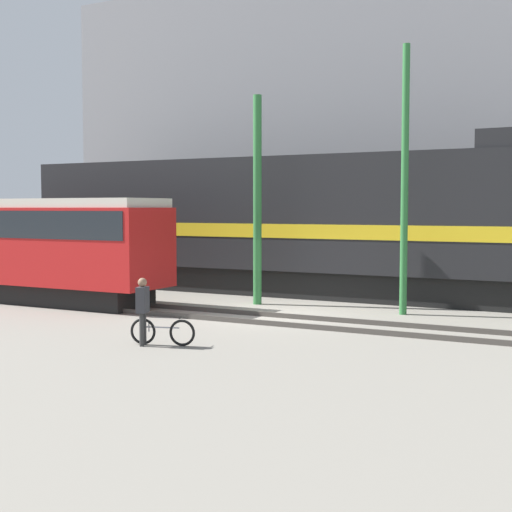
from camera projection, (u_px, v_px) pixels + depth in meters
name	position (u px, v px, depth m)	size (l,w,h in m)	color
ground_plane	(271.00, 315.00, 21.69)	(120.00, 120.00, 0.00)	gray
track_near	(256.00, 318.00, 20.80)	(60.00, 1.50, 0.14)	#47423D
track_far	(333.00, 295.00, 26.24)	(60.00, 1.51, 0.14)	#47423D
building_backdrop	(399.00, 129.00, 32.91)	(32.54, 6.00, 13.87)	gray
freight_locomotive	(280.00, 223.00, 27.08)	(21.11, 3.04, 5.74)	black
streetcar	(24.00, 243.00, 24.93)	(11.12, 2.54, 3.58)	black
bicycle	(162.00, 332.00, 16.96)	(1.57, 0.60, 0.70)	black
person	(143.00, 305.00, 16.86)	(0.31, 0.41, 1.62)	#333333
utility_pole_left	(257.00, 201.00, 24.01)	(0.28, 0.28, 7.04)	#2D7238
utility_pole_center	(405.00, 181.00, 21.63)	(0.22, 0.22, 8.19)	#2D7238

